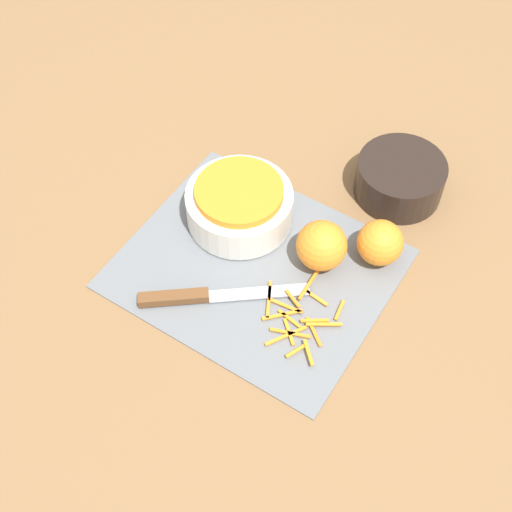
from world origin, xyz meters
TOP-DOWN VIEW (x-y plane):
  - ground_plane at (0.00, 0.00)m, footprint 4.00×4.00m
  - cutting_board at (0.00, 0.00)m, footprint 0.42×0.35m
  - bowl_speckled at (-0.08, 0.07)m, footprint 0.18×0.18m
  - bowl_dark at (0.12, 0.27)m, footprint 0.15×0.15m
  - knife at (-0.05, -0.10)m, footprint 0.23×0.18m
  - orange_left at (0.08, 0.07)m, footprint 0.08×0.08m
  - orange_right at (0.16, 0.12)m, footprint 0.08×0.08m
  - peel_pile at (0.11, -0.05)m, footprint 0.14×0.17m

SIDE VIEW (x-z plane):
  - ground_plane at x=0.00m, z-range 0.00..0.00m
  - cutting_board at x=0.00m, z-range 0.00..0.01m
  - peel_pile at x=0.11m, z-range 0.00..0.01m
  - knife at x=-0.05m, z-range 0.00..0.02m
  - bowl_dark at x=0.12m, z-range 0.00..0.07m
  - bowl_speckled at x=-0.08m, z-range 0.00..0.08m
  - orange_right at x=0.16m, z-range 0.01..0.08m
  - orange_left at x=0.08m, z-range 0.01..0.09m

